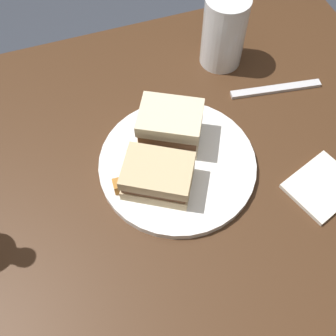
{
  "coord_description": "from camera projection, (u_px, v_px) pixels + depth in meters",
  "views": [
    {
      "loc": [
        0.08,
        0.29,
        1.31
      ],
      "look_at": [
        -0.02,
        -0.02,
        0.77
      ],
      "focal_mm": 41.44,
      "sensor_mm": 36.0,
      "label": 1
    }
  ],
  "objects": [
    {
      "name": "sandwich_half_left",
      "position": [
        170.0,
        126.0,
        0.65
      ],
      "size": [
        0.13,
        0.12,
        0.07
      ],
      "color": "beige",
      "rests_on": "plate"
    },
    {
      "name": "potato_wedge_front",
      "position": [
        139.0,
        157.0,
        0.65
      ],
      "size": [
        0.03,
        0.04,
        0.02
      ],
      "primitive_type": "cube",
      "rotation": [
        0.0,
        0.0,
        2.04
      ],
      "color": "#B77F33",
      "rests_on": "plate"
    },
    {
      "name": "napkin",
      "position": [
        322.0,
        186.0,
        0.64
      ],
      "size": [
        0.13,
        0.12,
        0.01
      ],
      "primitive_type": "cube",
      "rotation": [
        0.0,
        0.0,
        0.34
      ],
      "color": "silver",
      "rests_on": "dining_table"
    },
    {
      "name": "potato_wedge_middle",
      "position": [
        164.0,
        141.0,
        0.67
      ],
      "size": [
        0.05,
        0.03,
        0.02
      ],
      "primitive_type": "cube",
      "rotation": [
        0.0,
        0.0,
        5.91
      ],
      "color": "gold",
      "rests_on": "plate"
    },
    {
      "name": "plate",
      "position": [
        177.0,
        164.0,
        0.66
      ],
      "size": [
        0.27,
        0.27,
        0.01
      ],
      "primitive_type": "cylinder",
      "color": "white",
      "rests_on": "dining_table"
    },
    {
      "name": "fork",
      "position": [
        276.0,
        89.0,
        0.75
      ],
      "size": [
        0.18,
        0.04,
        0.01
      ],
      "primitive_type": "cube",
      "rotation": [
        0.0,
        0.0,
        2.99
      ],
      "color": "silver",
      "rests_on": "dining_table"
    },
    {
      "name": "sandwich_half_right",
      "position": [
        161.0,
        176.0,
        0.61
      ],
      "size": [
        0.13,
        0.12,
        0.05
      ],
      "color": "#CCB284",
      "rests_on": "plate"
    },
    {
      "name": "potato_wedge_back",
      "position": [
        130.0,
        183.0,
        0.62
      ],
      "size": [
        0.06,
        0.02,
        0.02
      ],
      "primitive_type": "cube",
      "rotation": [
        0.0,
        0.0,
        6.24
      ],
      "color": "#AD702D",
      "rests_on": "plate"
    },
    {
      "name": "pint_glass",
      "position": [
        223.0,
        36.0,
        0.75
      ],
      "size": [
        0.08,
        0.08,
        0.14
      ],
      "color": "white",
      "rests_on": "dining_table"
    },
    {
      "name": "ground_plane",
      "position": [
        163.0,
        293.0,
        1.28
      ],
      "size": [
        6.0,
        6.0,
        0.0
      ],
      "primitive_type": "plane",
      "color": "#333842"
    },
    {
      "name": "dining_table",
      "position": [
        162.0,
        258.0,
        0.96
      ],
      "size": [
        1.04,
        0.82,
        0.74
      ],
      "primitive_type": "cube",
      "color": "#422816",
      "rests_on": "ground"
    }
  ]
}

